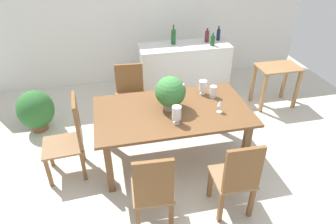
% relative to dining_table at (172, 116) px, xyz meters
% --- Properties ---
extents(ground_plane, '(7.04, 7.04, 0.00)m').
position_rel_dining_table_xyz_m(ground_plane, '(0.00, -0.07, -0.66)').
color(ground_plane, beige).
extents(back_wall, '(6.40, 0.10, 2.60)m').
position_rel_dining_table_xyz_m(back_wall, '(0.00, 2.53, 0.64)').
color(back_wall, white).
rests_on(back_wall, ground).
extents(dining_table, '(1.89, 1.08, 0.75)m').
position_rel_dining_table_xyz_m(dining_table, '(0.00, 0.00, 0.00)').
color(dining_table, brown).
rests_on(dining_table, ground).
extents(chair_near_left, '(0.42, 0.43, 0.98)m').
position_rel_dining_table_xyz_m(chair_near_left, '(-0.43, -1.03, -0.13)').
color(chair_near_left, brown).
rests_on(chair_near_left, ground).
extents(chair_far_left, '(0.49, 0.49, 0.90)m').
position_rel_dining_table_xyz_m(chair_far_left, '(-0.42, 1.03, -0.15)').
color(chair_far_left, brown).
rests_on(chair_far_left, ground).
extents(chair_head_end, '(0.50, 0.48, 1.03)m').
position_rel_dining_table_xyz_m(chair_head_end, '(-1.23, 0.01, -0.10)').
color(chair_head_end, brown).
rests_on(chair_head_end, ground).
extents(chair_near_right, '(0.42, 0.43, 0.97)m').
position_rel_dining_table_xyz_m(chair_near_right, '(0.42, -1.03, -0.13)').
color(chair_near_right, brown).
rests_on(chair_near_right, ground).
extents(flower_centerpiece, '(0.37, 0.37, 0.42)m').
position_rel_dining_table_xyz_m(flower_centerpiece, '(-0.02, 0.05, 0.31)').
color(flower_centerpiece, gray).
rests_on(flower_centerpiece, dining_table).
extents(crystal_vase_left, '(0.11, 0.11, 0.19)m').
position_rel_dining_table_xyz_m(crystal_vase_left, '(0.48, 0.30, 0.21)').
color(crystal_vase_left, silver).
rests_on(crystal_vase_left, dining_table).
extents(crystal_vase_center_near, '(0.11, 0.11, 0.22)m').
position_rel_dining_table_xyz_m(crystal_vase_center_near, '(-0.02, -0.29, 0.22)').
color(crystal_vase_center_near, silver).
rests_on(crystal_vase_center_near, dining_table).
extents(crystal_vase_right, '(0.09, 0.09, 0.16)m').
position_rel_dining_table_xyz_m(crystal_vase_right, '(0.58, 0.20, 0.18)').
color(crystal_vase_right, silver).
rests_on(crystal_vase_right, dining_table).
extents(wine_glass, '(0.06, 0.06, 0.16)m').
position_rel_dining_table_xyz_m(wine_glass, '(0.54, -0.17, 0.21)').
color(wine_glass, silver).
rests_on(wine_glass, dining_table).
extents(kitchen_counter, '(1.52, 0.56, 0.95)m').
position_rel_dining_table_xyz_m(kitchen_counter, '(0.58, 1.61, -0.18)').
color(kitchen_counter, silver).
rests_on(kitchen_counter, ground).
extents(wine_bottle_amber, '(0.07, 0.07, 0.21)m').
position_rel_dining_table_xyz_m(wine_bottle_amber, '(1.03, 1.49, 0.38)').
color(wine_bottle_amber, '#194C1E').
rests_on(wine_bottle_amber, kitchen_counter).
extents(wine_bottle_clear, '(0.08, 0.08, 0.32)m').
position_rel_dining_table_xyz_m(wine_bottle_clear, '(0.41, 1.70, 0.42)').
color(wine_bottle_clear, '#194C1E').
rests_on(wine_bottle_clear, kitchen_counter).
extents(wine_bottle_green, '(0.06, 0.06, 0.24)m').
position_rel_dining_table_xyz_m(wine_bottle_green, '(1.21, 1.72, 0.39)').
color(wine_bottle_green, '#0F1E38').
rests_on(wine_bottle_green, kitchen_counter).
extents(wine_bottle_dark, '(0.07, 0.07, 0.23)m').
position_rel_dining_table_xyz_m(wine_bottle_dark, '(0.99, 1.68, 0.39)').
color(wine_bottle_dark, '#511E28').
rests_on(wine_bottle_dark, kitchen_counter).
extents(side_table, '(0.68, 0.45, 0.71)m').
position_rel_dining_table_xyz_m(side_table, '(2.00, 0.98, -0.13)').
color(side_table, olive).
rests_on(side_table, ground).
extents(potted_plant_floor, '(0.53, 0.53, 0.64)m').
position_rel_dining_table_xyz_m(potted_plant_floor, '(-1.82, 1.06, -0.32)').
color(potted_plant_floor, brown).
rests_on(potted_plant_floor, ground).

